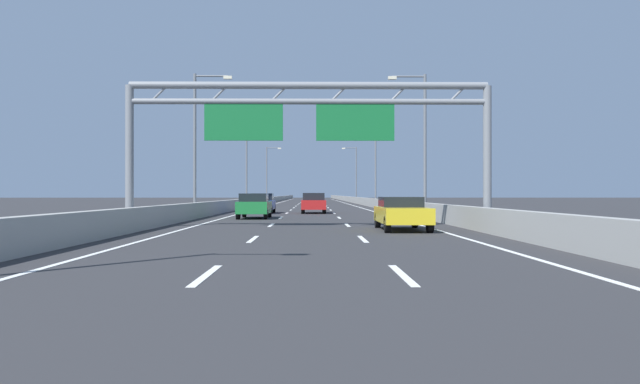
% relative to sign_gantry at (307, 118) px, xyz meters
% --- Properties ---
extents(ground_plane, '(260.00, 260.00, 0.00)m').
position_rel_sign_gantry_xyz_m(ground_plane, '(0.10, 71.88, -4.80)').
color(ground_plane, '#2D2D30').
extents(lane_dash_left_1, '(0.16, 3.00, 0.01)m').
position_rel_sign_gantry_xyz_m(lane_dash_left_1, '(-1.70, -15.62, -4.80)').
color(lane_dash_left_1, white).
rests_on(lane_dash_left_1, ground_plane).
extents(lane_dash_left_2, '(0.16, 3.00, 0.01)m').
position_rel_sign_gantry_xyz_m(lane_dash_left_2, '(-1.70, -6.62, -4.80)').
color(lane_dash_left_2, white).
rests_on(lane_dash_left_2, ground_plane).
extents(lane_dash_left_3, '(0.16, 3.00, 0.01)m').
position_rel_sign_gantry_xyz_m(lane_dash_left_3, '(-1.70, 2.38, -4.80)').
color(lane_dash_left_3, white).
rests_on(lane_dash_left_3, ground_plane).
extents(lane_dash_left_4, '(0.16, 3.00, 0.01)m').
position_rel_sign_gantry_xyz_m(lane_dash_left_4, '(-1.70, 11.38, -4.80)').
color(lane_dash_left_4, white).
rests_on(lane_dash_left_4, ground_plane).
extents(lane_dash_left_5, '(0.16, 3.00, 0.01)m').
position_rel_sign_gantry_xyz_m(lane_dash_left_5, '(-1.70, 20.38, -4.80)').
color(lane_dash_left_5, white).
rests_on(lane_dash_left_5, ground_plane).
extents(lane_dash_left_6, '(0.16, 3.00, 0.01)m').
position_rel_sign_gantry_xyz_m(lane_dash_left_6, '(-1.70, 29.38, -4.80)').
color(lane_dash_left_6, white).
rests_on(lane_dash_left_6, ground_plane).
extents(lane_dash_left_7, '(0.16, 3.00, 0.01)m').
position_rel_sign_gantry_xyz_m(lane_dash_left_7, '(-1.70, 38.38, -4.80)').
color(lane_dash_left_7, white).
rests_on(lane_dash_left_7, ground_plane).
extents(lane_dash_left_8, '(0.16, 3.00, 0.01)m').
position_rel_sign_gantry_xyz_m(lane_dash_left_8, '(-1.70, 47.38, -4.80)').
color(lane_dash_left_8, white).
rests_on(lane_dash_left_8, ground_plane).
extents(lane_dash_left_9, '(0.16, 3.00, 0.01)m').
position_rel_sign_gantry_xyz_m(lane_dash_left_9, '(-1.70, 56.38, -4.80)').
color(lane_dash_left_9, white).
rests_on(lane_dash_left_9, ground_plane).
extents(lane_dash_left_10, '(0.16, 3.00, 0.01)m').
position_rel_sign_gantry_xyz_m(lane_dash_left_10, '(-1.70, 65.38, -4.80)').
color(lane_dash_left_10, white).
rests_on(lane_dash_left_10, ground_plane).
extents(lane_dash_left_11, '(0.16, 3.00, 0.01)m').
position_rel_sign_gantry_xyz_m(lane_dash_left_11, '(-1.70, 74.38, -4.80)').
color(lane_dash_left_11, white).
rests_on(lane_dash_left_11, ground_plane).
extents(lane_dash_left_12, '(0.16, 3.00, 0.01)m').
position_rel_sign_gantry_xyz_m(lane_dash_left_12, '(-1.70, 83.38, -4.80)').
color(lane_dash_left_12, white).
rests_on(lane_dash_left_12, ground_plane).
extents(lane_dash_left_13, '(0.16, 3.00, 0.01)m').
position_rel_sign_gantry_xyz_m(lane_dash_left_13, '(-1.70, 92.38, -4.80)').
color(lane_dash_left_13, white).
rests_on(lane_dash_left_13, ground_plane).
extents(lane_dash_left_14, '(0.16, 3.00, 0.01)m').
position_rel_sign_gantry_xyz_m(lane_dash_left_14, '(-1.70, 101.38, -4.80)').
color(lane_dash_left_14, white).
rests_on(lane_dash_left_14, ground_plane).
extents(lane_dash_left_15, '(0.16, 3.00, 0.01)m').
position_rel_sign_gantry_xyz_m(lane_dash_left_15, '(-1.70, 110.38, -4.80)').
color(lane_dash_left_15, white).
rests_on(lane_dash_left_15, ground_plane).
extents(lane_dash_left_16, '(0.16, 3.00, 0.01)m').
position_rel_sign_gantry_xyz_m(lane_dash_left_16, '(-1.70, 119.38, -4.80)').
color(lane_dash_left_16, white).
rests_on(lane_dash_left_16, ground_plane).
extents(lane_dash_left_17, '(0.16, 3.00, 0.01)m').
position_rel_sign_gantry_xyz_m(lane_dash_left_17, '(-1.70, 128.38, -4.80)').
color(lane_dash_left_17, white).
rests_on(lane_dash_left_17, ground_plane).
extents(lane_dash_right_1, '(0.16, 3.00, 0.01)m').
position_rel_sign_gantry_xyz_m(lane_dash_right_1, '(1.90, -15.62, -4.80)').
color(lane_dash_right_1, white).
rests_on(lane_dash_right_1, ground_plane).
extents(lane_dash_right_2, '(0.16, 3.00, 0.01)m').
position_rel_sign_gantry_xyz_m(lane_dash_right_2, '(1.90, -6.62, -4.80)').
color(lane_dash_right_2, white).
rests_on(lane_dash_right_2, ground_plane).
extents(lane_dash_right_3, '(0.16, 3.00, 0.01)m').
position_rel_sign_gantry_xyz_m(lane_dash_right_3, '(1.90, 2.38, -4.80)').
color(lane_dash_right_3, white).
rests_on(lane_dash_right_3, ground_plane).
extents(lane_dash_right_4, '(0.16, 3.00, 0.01)m').
position_rel_sign_gantry_xyz_m(lane_dash_right_4, '(1.90, 11.38, -4.80)').
color(lane_dash_right_4, white).
rests_on(lane_dash_right_4, ground_plane).
extents(lane_dash_right_5, '(0.16, 3.00, 0.01)m').
position_rel_sign_gantry_xyz_m(lane_dash_right_5, '(1.90, 20.38, -4.80)').
color(lane_dash_right_5, white).
rests_on(lane_dash_right_5, ground_plane).
extents(lane_dash_right_6, '(0.16, 3.00, 0.01)m').
position_rel_sign_gantry_xyz_m(lane_dash_right_6, '(1.90, 29.38, -4.80)').
color(lane_dash_right_6, white).
rests_on(lane_dash_right_6, ground_plane).
extents(lane_dash_right_7, '(0.16, 3.00, 0.01)m').
position_rel_sign_gantry_xyz_m(lane_dash_right_7, '(1.90, 38.38, -4.80)').
color(lane_dash_right_7, white).
rests_on(lane_dash_right_7, ground_plane).
extents(lane_dash_right_8, '(0.16, 3.00, 0.01)m').
position_rel_sign_gantry_xyz_m(lane_dash_right_8, '(1.90, 47.38, -4.80)').
color(lane_dash_right_8, white).
rests_on(lane_dash_right_8, ground_plane).
extents(lane_dash_right_9, '(0.16, 3.00, 0.01)m').
position_rel_sign_gantry_xyz_m(lane_dash_right_9, '(1.90, 56.38, -4.80)').
color(lane_dash_right_9, white).
rests_on(lane_dash_right_9, ground_plane).
extents(lane_dash_right_10, '(0.16, 3.00, 0.01)m').
position_rel_sign_gantry_xyz_m(lane_dash_right_10, '(1.90, 65.38, -4.80)').
color(lane_dash_right_10, white).
rests_on(lane_dash_right_10, ground_plane).
extents(lane_dash_right_11, '(0.16, 3.00, 0.01)m').
position_rel_sign_gantry_xyz_m(lane_dash_right_11, '(1.90, 74.38, -4.80)').
color(lane_dash_right_11, white).
rests_on(lane_dash_right_11, ground_plane).
extents(lane_dash_right_12, '(0.16, 3.00, 0.01)m').
position_rel_sign_gantry_xyz_m(lane_dash_right_12, '(1.90, 83.38, -4.80)').
color(lane_dash_right_12, white).
rests_on(lane_dash_right_12, ground_plane).
extents(lane_dash_right_13, '(0.16, 3.00, 0.01)m').
position_rel_sign_gantry_xyz_m(lane_dash_right_13, '(1.90, 92.38, -4.80)').
color(lane_dash_right_13, white).
rests_on(lane_dash_right_13, ground_plane).
extents(lane_dash_right_14, '(0.16, 3.00, 0.01)m').
position_rel_sign_gantry_xyz_m(lane_dash_right_14, '(1.90, 101.38, -4.80)').
color(lane_dash_right_14, white).
rests_on(lane_dash_right_14, ground_plane).
extents(lane_dash_right_15, '(0.16, 3.00, 0.01)m').
position_rel_sign_gantry_xyz_m(lane_dash_right_15, '(1.90, 110.38, -4.80)').
color(lane_dash_right_15, white).
rests_on(lane_dash_right_15, ground_plane).
extents(lane_dash_right_16, '(0.16, 3.00, 0.01)m').
position_rel_sign_gantry_xyz_m(lane_dash_right_16, '(1.90, 119.38, -4.80)').
color(lane_dash_right_16, white).
rests_on(lane_dash_right_16, ground_plane).
extents(lane_dash_right_17, '(0.16, 3.00, 0.01)m').
position_rel_sign_gantry_xyz_m(lane_dash_right_17, '(1.90, 128.38, -4.80)').
color(lane_dash_right_17, white).
rests_on(lane_dash_right_17, ground_plane).
extents(edge_line_left, '(0.16, 176.00, 0.01)m').
position_rel_sign_gantry_xyz_m(edge_line_left, '(-5.15, 59.88, -4.80)').
color(edge_line_left, white).
rests_on(edge_line_left, ground_plane).
extents(edge_line_right, '(0.16, 176.00, 0.01)m').
position_rel_sign_gantry_xyz_m(edge_line_right, '(5.35, 59.88, -4.80)').
color(edge_line_right, white).
rests_on(edge_line_right, ground_plane).
extents(barrier_left, '(0.45, 220.00, 0.95)m').
position_rel_sign_gantry_xyz_m(barrier_left, '(-6.80, 81.88, -4.33)').
color(barrier_left, '#9E9E99').
rests_on(barrier_left, ground_plane).
extents(barrier_right, '(0.45, 220.00, 0.95)m').
position_rel_sign_gantry_xyz_m(barrier_right, '(7.00, 81.88, -4.33)').
color(barrier_right, '#9E9E99').
rests_on(barrier_right, ground_plane).
extents(sign_gantry, '(15.91, 0.36, 6.36)m').
position_rel_sign_gantry_xyz_m(sign_gantry, '(0.00, 0.00, 0.00)').
color(sign_gantry, gray).
rests_on(sign_gantry, ground_plane).
extents(streetlamp_left_mid, '(2.58, 0.28, 9.50)m').
position_rel_sign_gantry_xyz_m(streetlamp_left_mid, '(-7.37, 14.59, 0.60)').
color(streetlamp_left_mid, slate).
rests_on(streetlamp_left_mid, ground_plane).
extents(streetlamp_right_mid, '(2.58, 0.28, 9.50)m').
position_rel_sign_gantry_xyz_m(streetlamp_right_mid, '(7.56, 14.59, 0.60)').
color(streetlamp_right_mid, slate).
rests_on(streetlamp_right_mid, ground_plane).
extents(streetlamp_left_far, '(2.58, 0.28, 9.50)m').
position_rel_sign_gantry_xyz_m(streetlamp_left_far, '(-7.37, 47.25, 0.60)').
color(streetlamp_left_far, slate).
rests_on(streetlamp_left_far, ground_plane).
extents(streetlamp_right_far, '(2.58, 0.28, 9.50)m').
position_rel_sign_gantry_xyz_m(streetlamp_right_far, '(7.56, 47.25, 0.60)').
color(streetlamp_right_far, slate).
rests_on(streetlamp_right_far, ground_plane).
extents(streetlamp_left_distant, '(2.58, 0.28, 9.50)m').
position_rel_sign_gantry_xyz_m(streetlamp_left_distant, '(-7.37, 79.90, 0.60)').
color(streetlamp_left_distant, slate).
rests_on(streetlamp_left_distant, ground_plane).
extents(streetlamp_right_distant, '(2.58, 0.28, 9.50)m').
position_rel_sign_gantry_xyz_m(streetlamp_right_distant, '(7.56, 79.90, 0.60)').
color(streetlamp_right_distant, slate).
rests_on(streetlamp_right_distant, ground_plane).
extents(green_car, '(1.82, 4.40, 1.51)m').
position_rel_sign_gantry_xyz_m(green_car, '(-3.26, 10.59, -4.03)').
color(green_car, '#1E7A38').
rests_on(green_car, ground_plane).
extents(blue_car, '(1.83, 4.63, 1.51)m').
position_rel_sign_gantry_xyz_m(blue_car, '(-3.61, 20.67, -4.04)').
color(blue_car, '#2347AD').
rests_on(blue_car, ground_plane).
extents(yellow_car, '(1.85, 4.62, 1.36)m').
position_rel_sign_gantry_xyz_m(yellow_car, '(3.92, -1.47, -4.08)').
color(yellow_car, yellow).
rests_on(yellow_car, ground_plane).
extents(red_car, '(1.83, 4.60, 1.55)m').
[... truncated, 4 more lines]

